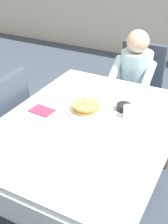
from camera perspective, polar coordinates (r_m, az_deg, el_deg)
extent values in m
plane|color=#3D4756|center=(2.53, 0.21, -16.06)|extent=(14.00, 14.00, 0.00)
cube|color=silver|center=(2.07, 0.25, -2.32)|extent=(1.10, 1.50, 0.04)
cube|color=silver|center=(1.67, -12.49, -18.24)|extent=(1.10, 0.01, 0.18)
cube|color=silver|center=(2.72, 7.61, 3.50)|extent=(1.10, 0.01, 0.18)
cube|color=silver|center=(2.39, -11.66, -1.08)|extent=(0.01, 1.50, 0.18)
cube|color=silver|center=(1.99, 14.78, -8.99)|extent=(0.01, 1.50, 0.18)
cylinder|color=brown|center=(2.95, -1.86, 0.32)|extent=(0.07, 0.07, 0.70)
cube|color=#384251|center=(3.07, 9.50, 2.81)|extent=(0.44, 0.44, 0.05)
cube|color=#384251|center=(3.14, 11.14, 8.59)|extent=(0.44, 0.06, 0.48)
cylinder|color=#2D2319|center=(3.00, 11.22, -3.20)|extent=(0.04, 0.04, 0.40)
cylinder|color=#2D2319|center=(3.09, 4.89, -1.51)|extent=(0.04, 0.04, 0.40)
cylinder|color=#2D2319|center=(3.30, 13.15, -0.06)|extent=(0.04, 0.04, 0.40)
cylinder|color=#2D2319|center=(3.38, 7.33, 1.40)|extent=(0.04, 0.04, 0.40)
cylinder|color=silver|center=(2.95, 9.79, 7.02)|extent=(0.30, 0.30, 0.46)
sphere|color=#D8AD8C|center=(2.81, 10.27, 13.12)|extent=(0.21, 0.21, 0.21)
cylinder|color=silver|center=(2.76, 12.10, 6.63)|extent=(0.08, 0.29, 0.23)
cylinder|color=silver|center=(2.85, 5.92, 7.97)|extent=(0.08, 0.29, 0.23)
cylinder|color=#383D51|center=(2.99, 9.33, -2.51)|extent=(0.10, 0.10, 0.45)
cylinder|color=#383D51|center=(3.03, 6.50, -1.76)|extent=(0.10, 0.10, 0.45)
cube|color=#384251|center=(2.42, -13.98, 1.21)|extent=(0.06, 0.44, 0.48)
cylinder|color=#2D2319|center=(2.60, -15.51, -9.88)|extent=(0.04, 0.04, 0.40)
cylinder|color=#2D2319|center=(2.81, -10.70, -5.78)|extent=(0.04, 0.04, 0.40)
cylinder|color=white|center=(2.17, 0.36, 0.25)|extent=(0.28, 0.28, 0.02)
cylinder|color=tan|center=(2.15, 0.31, 0.60)|extent=(0.19, 0.19, 0.02)
cylinder|color=tan|center=(2.15, 0.53, 1.16)|extent=(0.19, 0.19, 0.02)
cylinder|color=tan|center=(2.14, 0.41, 1.41)|extent=(0.20, 0.20, 0.01)
cube|color=#F4E072|center=(2.13, 0.37, 1.77)|extent=(0.03, 0.03, 0.01)
cylinder|color=white|center=(2.11, 8.51, 0.04)|extent=(0.08, 0.08, 0.08)
torus|color=white|center=(2.09, 9.79, -0.18)|extent=(0.05, 0.01, 0.05)
cylinder|color=black|center=(2.20, 7.60, 0.95)|extent=(0.11, 0.11, 0.04)
cone|color=silver|center=(2.32, -3.45, 3.23)|extent=(0.08, 0.08, 0.07)
cube|color=silver|center=(2.24, -4.20, 1.05)|extent=(0.02, 0.18, 0.00)
cube|color=silver|center=(2.09, 4.75, -1.37)|extent=(0.03, 0.20, 0.00)
cube|color=silver|center=(1.96, -3.87, -3.73)|extent=(0.15, 0.05, 0.00)
cube|color=#8C2D4C|center=(2.20, -8.05, 0.26)|extent=(0.18, 0.13, 0.01)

